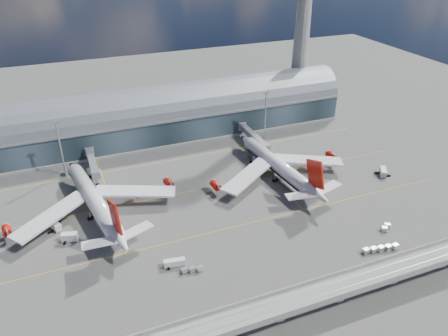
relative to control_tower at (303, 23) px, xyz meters
name	(u,v)px	position (x,y,z in m)	size (l,w,h in m)	color
ground	(212,215)	(-85.00, -83.00, -51.64)	(500.00, 500.00, 0.00)	#474744
taxi_lines	(194,188)	(-85.00, -60.89, -51.63)	(200.00, 80.12, 0.01)	gold
terminal	(159,117)	(-85.00, -5.01, -40.30)	(200.00, 30.00, 28.00)	#1D2A30
control_tower	(303,23)	(0.00, 0.00, 0.00)	(19.00, 19.00, 103.00)	gray
guideway	(280,306)	(-85.00, -138.00, -46.34)	(220.00, 8.50, 7.20)	gray
floodlight_mast_left	(60,147)	(-135.00, -28.00, -38.00)	(3.00, 0.70, 25.70)	gray
floodlight_mast_right	(265,115)	(-35.00, -28.00, -38.00)	(3.00, 0.70, 25.70)	gray
airliner_left	(95,202)	(-126.13, -66.11, -45.58)	(65.99, 69.46, 21.21)	white
airliner_right	(279,167)	(-47.33, -66.72, -46.13)	(64.02, 66.94, 21.22)	white
jet_bridge_left	(92,161)	(-123.00, -29.88, -46.46)	(4.40, 28.00, 7.25)	gray
jet_bridge_right	(252,135)	(-43.98, -31.82, -46.46)	(4.40, 32.00, 7.25)	gray
service_truck_0	(54,225)	(-142.05, -68.96, -50.06)	(5.42, 7.65, 3.04)	silver
service_truck_1	(70,237)	(-137.23, -78.74, -50.03)	(5.97, 3.92, 3.19)	silver
service_truck_2	(174,263)	(-106.38, -105.24, -50.31)	(7.22, 3.00, 2.54)	silver
service_truck_3	(383,172)	(-2.73, -82.34, -50.02)	(5.79, 6.82, 3.17)	silver
service_truck_4	(255,161)	(-51.46, -51.45, -50.09)	(4.33, 5.83, 3.08)	silver
service_truck_5	(94,172)	(-123.14, -33.95, -50.12)	(5.91, 6.12, 2.97)	silver
cargo_train_0	(192,270)	(-101.91, -110.07, -50.77)	(7.59, 3.17, 1.66)	gray
cargo_train_1	(381,249)	(-38.42, -124.37, -50.70)	(13.67, 3.92, 1.80)	gray
cargo_train_2	(386,227)	(-28.55, -115.26, -50.74)	(5.22, 3.76, 1.71)	gray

